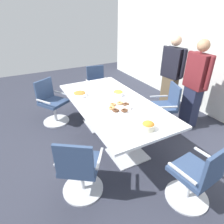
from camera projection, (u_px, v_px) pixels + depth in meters
ground_plane at (112, 137)px, 3.61m from camera, size 10.00×10.00×0.01m
back_wall at (214, 50)px, 3.92m from camera, size 8.00×0.10×2.80m
conference_table at (112, 108)px, 3.31m from camera, size 2.40×1.20×0.75m
office_chair_0 at (80, 170)px, 2.33m from camera, size 0.75×0.75×0.91m
office_chair_1 at (196, 178)px, 2.23m from camera, size 0.59×0.59×0.91m
office_chair_2 at (165, 109)px, 3.74m from camera, size 0.70×0.70×0.91m
office_chair_3 at (97, 87)px, 4.80m from camera, size 0.61×0.61×0.91m
office_chair_4 at (52, 104)px, 3.94m from camera, size 0.75×0.75×0.91m
person_standing_0 at (171, 74)px, 4.22m from camera, size 0.62×0.28×1.69m
person_standing_1 at (195, 84)px, 3.62m from camera, size 0.62×0.27×1.70m
snack_bowl_chips_yellow at (118, 93)px, 3.44m from camera, size 0.19×0.19×0.11m
snack_bowl_chips_orange at (148, 126)px, 2.48m from camera, size 0.18×0.18×0.12m
snack_bowl_pretzels at (80, 94)px, 3.43m from camera, size 0.25×0.25×0.09m
donut_platter at (120, 107)px, 3.03m from camera, size 0.38×0.38×0.04m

